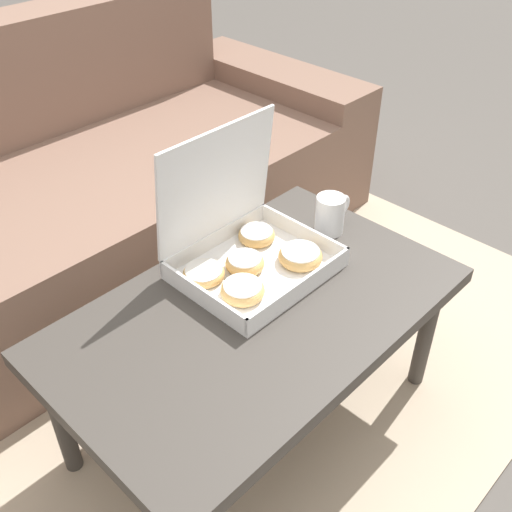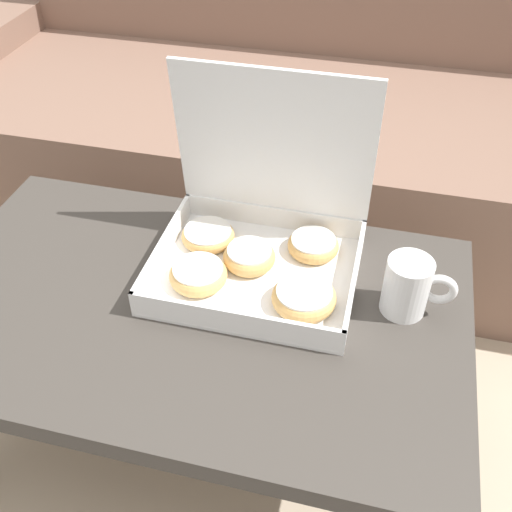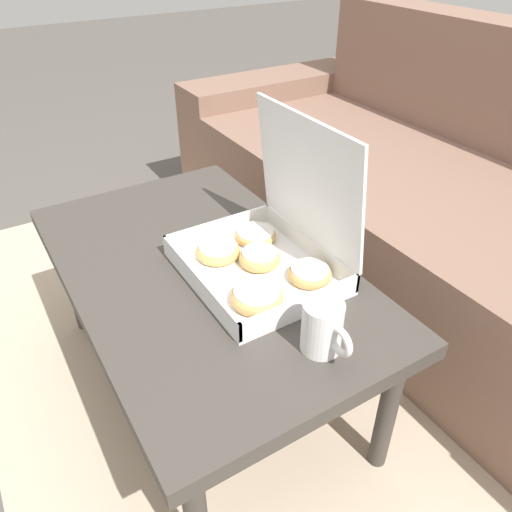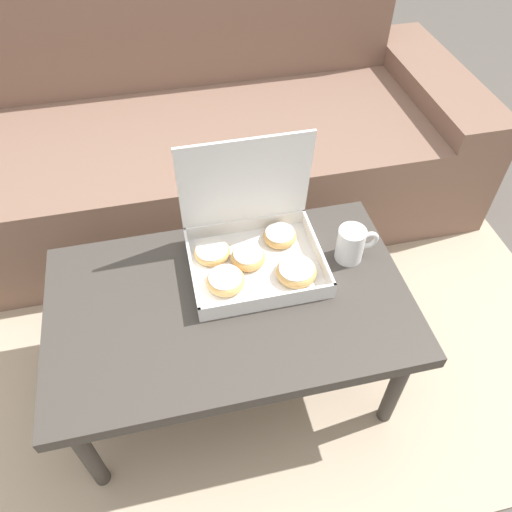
% 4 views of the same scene
% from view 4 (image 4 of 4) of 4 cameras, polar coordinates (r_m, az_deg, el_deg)
% --- Properties ---
extents(ground_plane, '(12.00, 12.00, 0.00)m').
position_cam_4_polar(ground_plane, '(1.77, -3.10, -10.99)').
color(ground_plane, '#514C47').
extents(area_rug, '(2.43, 1.93, 0.01)m').
position_cam_4_polar(area_rug, '(1.94, -4.75, -3.46)').
color(area_rug, tan).
rests_on(area_rug, ground_plane).
extents(couch, '(2.31, 0.89, 0.84)m').
position_cam_4_polar(couch, '(2.14, -7.66, 12.41)').
color(couch, '#7A5B4C').
rests_on(couch, ground_plane).
extents(coffee_table, '(0.99, 0.60, 0.43)m').
position_cam_4_polar(coffee_table, '(1.40, -3.01, -6.08)').
color(coffee_table, '#3D3833').
rests_on(coffee_table, ground_plane).
extents(pastry_box, '(0.37, 0.31, 0.36)m').
position_cam_4_polar(pastry_box, '(1.41, -0.32, 1.03)').
color(pastry_box, white).
rests_on(pastry_box, coffee_table).
extents(coffee_mug, '(0.12, 0.08, 0.11)m').
position_cam_4_polar(coffee_mug, '(1.44, 10.88, 1.35)').
color(coffee_mug, white).
rests_on(coffee_mug, coffee_table).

